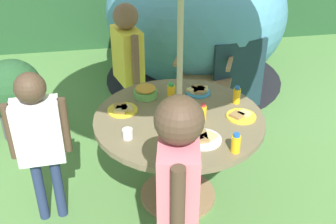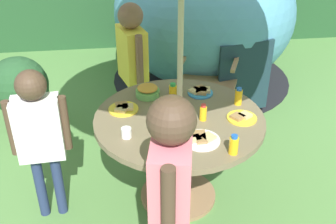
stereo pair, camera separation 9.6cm
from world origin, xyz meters
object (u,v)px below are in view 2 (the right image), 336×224
at_px(cup_near, 126,133).
at_px(juice_bottle_mid_right, 203,113).
at_px(child_in_white_shirt, 39,129).
at_px(plate_center_front, 200,91).
at_px(plate_center_back, 242,117).
at_px(juice_bottle_near_left, 163,126).
at_px(child_in_pink_shirt, 171,185).
at_px(snack_bowl, 148,91).
at_px(dome_tent, 203,12).
at_px(plate_mid_left, 124,108).
at_px(child_in_yellow_shirt, 132,55).
at_px(wooden_chair, 211,68).
at_px(juice_bottle_near_right, 238,97).
at_px(potted_plant, 20,91).
at_px(juice_bottle_far_right, 173,91).
at_px(garden_table, 179,138).
at_px(plate_far_left, 201,139).
at_px(juice_bottle_front_edge, 234,145).

bearing_deg(cup_near, juice_bottle_mid_right, 15.52).
relative_size(child_in_white_shirt, plate_center_front, 6.04).
relative_size(plate_center_back, juice_bottle_near_left, 1.63).
height_order(child_in_pink_shirt, snack_bowl, child_in_pink_shirt).
height_order(snack_bowl, juice_bottle_near_left, juice_bottle_near_left).
bearing_deg(snack_bowl, juice_bottle_mid_right, -48.21).
bearing_deg(dome_tent, plate_mid_left, -129.48).
height_order(plate_center_back, juice_bottle_mid_right, juice_bottle_mid_right).
distance_m(child_in_yellow_shirt, juice_bottle_near_left, 1.09).
height_order(wooden_chair, juice_bottle_near_right, wooden_chair).
bearing_deg(plate_center_back, wooden_chair, 86.88).
bearing_deg(child_in_pink_shirt, potted_plant, 41.45).
xyz_separation_m(wooden_chair, plate_center_front, (-0.26, -0.80, 0.19)).
distance_m(plate_center_back, plate_center_front, 0.43).
relative_size(child_in_white_shirt, juice_bottle_mid_right, 9.57).
bearing_deg(juice_bottle_far_right, plate_center_front, 11.71).
bearing_deg(juice_bottle_far_right, snack_bowl, 164.50).
height_order(garden_table, plate_far_left, plate_far_left).
height_order(plate_center_back, plate_center_front, same).
distance_m(child_in_white_shirt, plate_center_back, 1.30).
bearing_deg(snack_bowl, plate_center_back, -33.61).
height_order(juice_bottle_mid_right, juice_bottle_front_edge, juice_bottle_front_edge).
distance_m(snack_bowl, plate_far_left, 0.66).
bearing_deg(juice_bottle_near_left, juice_bottle_near_right, 28.48).
height_order(child_in_pink_shirt, plate_far_left, child_in_pink_shirt).
relative_size(potted_plant, cup_near, 11.31).
bearing_deg(juice_bottle_front_edge, juice_bottle_near_left, 146.56).
height_order(plate_far_left, cup_near, cup_near).
bearing_deg(juice_bottle_far_right, cup_near, -127.09).
height_order(child_in_yellow_shirt, cup_near, child_in_yellow_shirt).
relative_size(child_in_white_shirt, child_in_pink_shirt, 0.85).
distance_m(child_in_yellow_shirt, child_in_white_shirt, 1.14).
height_order(garden_table, plate_mid_left, plate_mid_left).
bearing_deg(plate_far_left, plate_center_back, 34.64).
bearing_deg(child_in_white_shirt, cup_near, -18.11).
distance_m(dome_tent, snack_bowl, 1.81).
relative_size(wooden_chair, dome_tent, 0.38).
bearing_deg(plate_mid_left, garden_table, -20.88).
xyz_separation_m(garden_table, child_in_white_shirt, (-0.90, -0.05, 0.18)).
relative_size(plate_center_back, plate_center_front, 1.08).
xyz_separation_m(wooden_chair, juice_bottle_far_right, (-0.47, -0.84, 0.23)).
bearing_deg(cup_near, child_in_white_shirt, 165.22).
bearing_deg(juice_bottle_near_right, juice_bottle_near_left, -151.52).
relative_size(plate_center_back, juice_bottle_near_right, 1.55).
xyz_separation_m(child_in_pink_shirt, plate_mid_left, (-0.20, 0.96, -0.12)).
relative_size(juice_bottle_near_right, juice_bottle_mid_right, 1.10).
relative_size(wooden_chair, child_in_white_shirt, 0.82).
distance_m(child_in_pink_shirt, juice_bottle_near_right, 1.12).
xyz_separation_m(child_in_white_shirt, plate_center_back, (1.30, -0.02, -0.00)).
relative_size(dome_tent, snack_bowl, 13.97).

